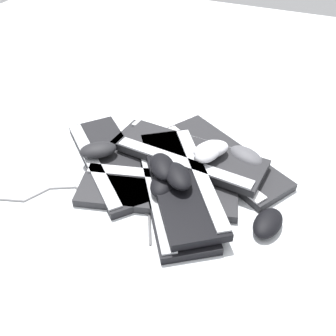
# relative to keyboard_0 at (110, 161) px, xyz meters

# --- Properties ---
(ground_plane) EXTENTS (3.20, 3.20, 0.00)m
(ground_plane) POSITION_rel_keyboard_0_xyz_m (-0.19, -0.05, -0.01)
(ground_plane) COLOR silver
(keyboard_0) EXTENTS (0.43, 0.40, 0.03)m
(keyboard_0) POSITION_rel_keyboard_0_xyz_m (0.00, 0.00, 0.00)
(keyboard_0) COLOR black
(keyboard_0) RESTS_ON ground
(keyboard_1) EXTENTS (0.46, 0.26, 0.03)m
(keyboard_1) POSITION_rel_keyboard_0_xyz_m (-0.18, 0.06, 0.00)
(keyboard_1) COLOR #232326
(keyboard_1) RESTS_ON ground
(keyboard_2) EXTENTS (0.37, 0.45, 0.03)m
(keyboard_2) POSITION_rel_keyboard_0_xyz_m (-0.23, 0.05, 0.00)
(keyboard_2) COLOR black
(keyboard_2) RESTS_ON ground
(keyboard_3) EXTENTS (0.46, 0.35, 0.03)m
(keyboard_3) POSITION_rel_keyboard_0_xyz_m (-0.31, -0.15, 0.00)
(keyboard_3) COLOR #232326
(keyboard_3) RESTS_ON ground
(keyboard_4) EXTENTS (0.45, 0.18, 0.03)m
(keyboard_4) POSITION_rel_keyboard_0_xyz_m (-0.18, -0.13, 0.00)
(keyboard_4) COLOR #232326
(keyboard_4) RESTS_ON ground
(keyboard_5) EXTENTS (0.38, 0.44, 0.03)m
(keyboard_5) POSITION_rel_keyboard_0_xyz_m (-0.24, 0.03, 0.03)
(keyboard_5) COLOR black
(keyboard_5) RESTS_ON keyboard_1
(keyboard_6) EXTENTS (0.45, 0.19, 0.03)m
(keyboard_6) POSITION_rel_keyboard_0_xyz_m (-0.23, -0.09, 0.03)
(keyboard_6) COLOR #232326
(keyboard_6) RESTS_ON keyboard_4
(mouse_0) EXTENTS (0.08, 0.12, 0.04)m
(mouse_0) POSITION_rel_keyboard_0_xyz_m (-0.28, -0.08, 0.07)
(mouse_0) COLOR #B7B7BC
(mouse_0) RESTS_ON keyboard_6
(mouse_1) EXTENTS (0.13, 0.11, 0.04)m
(mouse_1) POSITION_rel_keyboard_0_xyz_m (-0.38, -0.14, 0.04)
(mouse_1) COLOR #4C4C51
(mouse_1) RESTS_ON keyboard_3
(mouse_2) EXTENTS (0.08, 0.12, 0.04)m
(mouse_2) POSITION_rel_keyboard_0_xyz_m (-0.21, 0.06, 0.04)
(mouse_2) COLOR black
(mouse_2) RESTS_ON keyboard_2
(mouse_3) EXTENTS (0.12, 0.13, 0.04)m
(mouse_3) POSITION_rel_keyboard_0_xyz_m (-0.29, -0.09, 0.07)
(mouse_3) COLOR #B7B7BC
(mouse_3) RESTS_ON keyboard_6
(mouse_4) EXTENTS (0.12, 0.13, 0.04)m
(mouse_4) POSITION_rel_keyboard_0_xyz_m (-0.24, 0.05, 0.07)
(mouse_4) COLOR black
(mouse_4) RESTS_ON keyboard_5
(mouse_5) EXTENTS (0.13, 0.12, 0.04)m
(mouse_5) POSITION_rel_keyboard_0_xyz_m (0.03, 0.01, 0.04)
(mouse_5) COLOR black
(mouse_5) RESTS_ON keyboard_0
(mouse_6) EXTENTS (0.09, 0.12, 0.04)m
(mouse_6) POSITION_rel_keyboard_0_xyz_m (-0.49, 0.06, 0.01)
(mouse_6) COLOR black
(mouse_6) RESTS_ON ground
(mouse_7) EXTENTS (0.12, 0.13, 0.04)m
(mouse_7) POSITION_rel_keyboard_0_xyz_m (-0.19, 0.03, 0.07)
(mouse_7) COLOR black
(mouse_7) RESTS_ON keyboard_5
(cable_0) EXTENTS (0.53, 0.18, 0.01)m
(cable_0) POSITION_rel_keyboard_0_xyz_m (0.01, 0.18, -0.01)
(cable_0) COLOR #59595B
(cable_0) RESTS_ON ground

